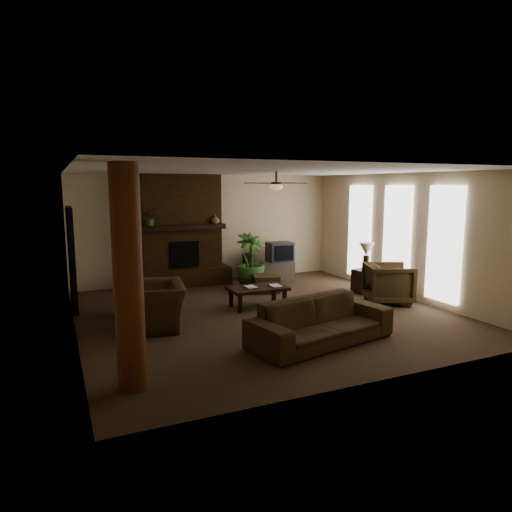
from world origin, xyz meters
name	(u,v)px	position (x,y,z in m)	size (l,w,h in m)	color
room_shell	(264,244)	(0.00, 0.00, 1.40)	(7.00, 7.00, 7.00)	#4B3625
fireplace	(182,240)	(-0.80, 3.22, 1.16)	(2.40, 0.70, 2.80)	#4A2C13
windows	(397,237)	(3.45, 0.20, 1.35)	(0.08, 3.65, 2.35)	white
log_column	(128,279)	(-2.95, -2.40, 1.40)	(0.36, 0.36, 2.80)	brown
doorway	(72,259)	(-3.44, 1.80, 1.05)	(0.10, 1.00, 2.10)	black
ceiling_fan	(276,185)	(0.40, 0.30, 2.53)	(1.35, 1.35, 0.37)	black
sofa	(321,314)	(0.10, -1.94, 0.48)	(2.44, 0.71, 0.95)	#41311B
armchair_left	(153,298)	(-2.19, -0.02, 0.54)	(1.23, 0.80, 1.07)	#41311B
armchair_right	(389,282)	(2.79, -0.36, 0.47)	(0.92, 0.86, 0.95)	#41311B
coffee_table	(258,290)	(0.07, 0.48, 0.37)	(1.20, 0.70, 0.43)	black
ottoman	(266,283)	(0.83, 1.69, 0.20)	(0.60, 0.60, 0.40)	#41311B
tv_stand	(278,270)	(1.75, 2.87, 0.25)	(0.85, 0.50, 0.50)	#B9B9BB
tv	(280,252)	(1.78, 2.82, 0.76)	(0.68, 0.57, 0.52)	#333336
floor_vase	(249,264)	(0.98, 3.09, 0.43)	(0.34, 0.34, 0.77)	black
floor_plant	(250,272)	(0.69, 2.31, 0.38)	(0.75, 1.35, 0.75)	#335923
side_table_left	(131,301)	(-2.45, 0.95, 0.28)	(0.50, 0.50, 0.55)	black
lamp_left	(132,265)	(-2.40, 0.94, 1.00)	(0.46, 0.46, 0.65)	black
side_table_right	(366,281)	(2.96, 0.63, 0.28)	(0.50, 0.50, 0.55)	black
lamp_right	(367,251)	(2.93, 0.61, 1.00)	(0.37, 0.37, 0.65)	black
mantel_plant	(150,219)	(-1.61, 3.01, 1.72)	(0.38, 0.42, 0.33)	#335923
mantel_vase	(215,220)	(0.01, 2.94, 1.67)	(0.22, 0.23, 0.22)	#96603C
book_a	(246,281)	(-0.19, 0.48, 0.57)	(0.22, 0.03, 0.29)	#999999
book_b	(271,280)	(0.34, 0.41, 0.58)	(0.21, 0.02, 0.29)	#999999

